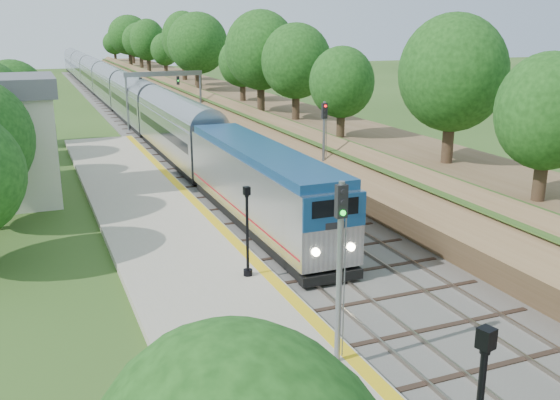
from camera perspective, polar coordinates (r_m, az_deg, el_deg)
name	(u,v)px	position (r m, az deg, el deg)	size (l,w,h in m)	color
trackbed	(153,122)	(74.42, -11.56, 6.98)	(9.50, 170.00, 0.28)	#4C4944
platform	(182,255)	(31.03, -8.97, -4.96)	(6.40, 68.00, 0.38)	#A29A82
yellow_stripe	(237,243)	(31.67, -3.96, -3.99)	(0.55, 68.00, 0.01)	gold
embankment	(221,103)	(76.14, -5.40, 8.85)	(10.64, 170.00, 11.70)	brown
signal_gantry	(164,85)	(69.06, -10.58, 10.34)	(8.40, 0.38, 6.20)	slate
trees_behind_platform	(40,159)	(33.65, -21.13, 3.50)	(7.82, 53.32, 7.21)	#332316
train	(111,89)	(92.44, -15.17, 9.78)	(2.99, 140.25, 4.39)	black
lamppost_far	(247,237)	(27.14, -3.00, -3.36)	(0.40, 0.40, 4.05)	black
signal_platform	(340,254)	(19.71, 5.49, -4.94)	(0.36, 0.28, 6.11)	slate
signal_farside	(324,139)	(40.74, 4.04, 5.61)	(0.34, 0.27, 6.20)	slate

